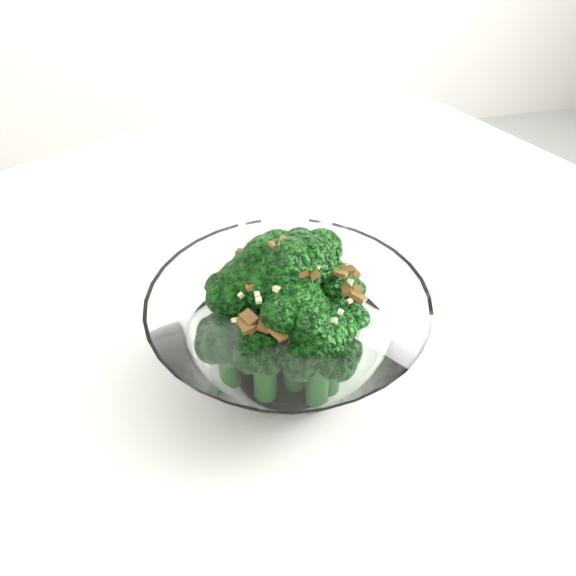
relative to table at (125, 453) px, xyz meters
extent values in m
cube|color=white|center=(0.00, 0.00, 0.05)|extent=(1.42, 1.21, 0.04)
cylinder|color=white|center=(0.36, 0.53, -0.33)|extent=(0.04, 0.04, 0.71)
cylinder|color=white|center=(0.14, 0.00, 0.07)|extent=(0.08, 0.08, 0.01)
cylinder|color=#1A5817|center=(0.14, 0.00, 0.12)|extent=(0.02, 0.02, 0.08)
sphere|color=#145510|center=(0.14, 0.00, 0.17)|extent=(0.05, 0.05, 0.05)
cylinder|color=#1A5817|center=(0.15, 0.02, 0.12)|extent=(0.02, 0.02, 0.07)
sphere|color=#145510|center=(0.15, 0.02, 0.16)|extent=(0.05, 0.05, 0.05)
cylinder|color=#1A5817|center=(0.12, 0.01, 0.11)|extent=(0.02, 0.02, 0.07)
sphere|color=#145510|center=(0.12, 0.01, 0.16)|extent=(0.05, 0.05, 0.05)
cylinder|color=#1A5817|center=(0.14, -0.02, 0.11)|extent=(0.02, 0.02, 0.07)
sphere|color=#145510|center=(0.14, -0.02, 0.16)|extent=(0.04, 0.04, 0.04)
cylinder|color=#1A5817|center=(0.17, 0.00, 0.11)|extent=(0.02, 0.02, 0.05)
sphere|color=#145510|center=(0.17, 0.00, 0.14)|extent=(0.04, 0.04, 0.04)
cylinder|color=#1A5817|center=(0.11, 0.01, 0.10)|extent=(0.02, 0.02, 0.05)
sphere|color=#145510|center=(0.11, 0.01, 0.14)|extent=(0.04, 0.04, 0.04)
cylinder|color=#1A5817|center=(0.16, -0.03, 0.10)|extent=(0.02, 0.02, 0.05)
sphere|color=#145510|center=(0.16, -0.03, 0.14)|extent=(0.04, 0.04, 0.04)
cylinder|color=#1A5817|center=(0.12, -0.03, 0.10)|extent=(0.02, 0.02, 0.05)
sphere|color=#145510|center=(0.12, -0.03, 0.14)|extent=(0.04, 0.04, 0.04)
cylinder|color=#1A5817|center=(0.18, 0.03, 0.10)|extent=(0.02, 0.02, 0.04)
sphere|color=#145510|center=(0.18, 0.03, 0.13)|extent=(0.04, 0.04, 0.04)
cylinder|color=#1A5817|center=(0.09, -0.01, 0.10)|extent=(0.02, 0.02, 0.04)
sphere|color=#145510|center=(0.09, -0.01, 0.13)|extent=(0.04, 0.04, 0.04)
cylinder|color=#1A5817|center=(0.14, 0.04, 0.10)|extent=(0.02, 0.02, 0.04)
sphere|color=#145510|center=(0.14, 0.04, 0.13)|extent=(0.04, 0.04, 0.04)
cylinder|color=#1A5817|center=(0.12, 0.00, 0.10)|extent=(0.02, 0.02, 0.04)
sphere|color=#145510|center=(0.12, 0.00, 0.13)|extent=(0.04, 0.04, 0.04)
cylinder|color=#1A5817|center=(0.15, -0.04, 0.10)|extent=(0.02, 0.02, 0.05)
sphere|color=#145510|center=(0.15, -0.04, 0.14)|extent=(0.04, 0.04, 0.04)
cube|color=brown|center=(0.18, -0.03, 0.16)|extent=(0.02, 0.02, 0.01)
cube|color=brown|center=(0.11, -0.03, 0.16)|extent=(0.01, 0.01, 0.01)
cube|color=brown|center=(0.11, 0.00, 0.18)|extent=(0.01, 0.01, 0.01)
cube|color=brown|center=(0.10, -0.04, 0.16)|extent=(0.01, 0.02, 0.00)
cube|color=brown|center=(0.16, 0.03, 0.17)|extent=(0.01, 0.02, 0.01)
cube|color=brown|center=(0.11, 0.03, 0.17)|extent=(0.02, 0.01, 0.01)
cube|color=brown|center=(0.15, 0.02, 0.18)|extent=(0.01, 0.01, 0.01)
cube|color=brown|center=(0.17, 0.02, 0.17)|extent=(0.01, 0.01, 0.01)
cube|color=brown|center=(0.10, -0.03, 0.16)|extent=(0.01, 0.02, 0.01)
cube|color=brown|center=(0.14, 0.05, 0.15)|extent=(0.01, 0.01, 0.01)
cube|color=brown|center=(0.15, 0.05, 0.16)|extent=(0.02, 0.01, 0.01)
cube|color=brown|center=(0.19, 0.01, 0.15)|extent=(0.01, 0.01, 0.01)
cube|color=brown|center=(0.13, 0.05, 0.15)|extent=(0.01, 0.01, 0.01)
cube|color=brown|center=(0.13, 0.05, 0.16)|extent=(0.02, 0.01, 0.01)
cube|color=brown|center=(0.10, 0.02, 0.15)|extent=(0.01, 0.01, 0.01)
cube|color=brown|center=(0.18, -0.02, 0.16)|extent=(0.01, 0.02, 0.01)
cube|color=brown|center=(0.14, 0.05, 0.15)|extent=(0.01, 0.01, 0.01)
cube|color=brown|center=(0.17, -0.01, 0.17)|extent=(0.01, 0.01, 0.01)
cube|color=brown|center=(0.11, -0.01, 0.17)|extent=(0.01, 0.01, 0.01)
cube|color=brown|center=(0.11, -0.04, 0.16)|extent=(0.01, 0.02, 0.01)
cube|color=brown|center=(0.14, -0.05, 0.16)|extent=(0.01, 0.02, 0.01)
cube|color=brown|center=(0.14, -0.02, 0.18)|extent=(0.01, 0.01, 0.01)
cube|color=brown|center=(0.12, -0.05, 0.16)|extent=(0.01, 0.01, 0.01)
cube|color=brown|center=(0.18, 0.00, 0.16)|extent=(0.01, 0.01, 0.01)
cube|color=brown|center=(0.14, 0.04, 0.17)|extent=(0.01, 0.01, 0.01)
cube|color=brown|center=(0.18, -0.02, 0.16)|extent=(0.01, 0.01, 0.01)
cube|color=brown|center=(0.14, 0.00, 0.19)|extent=(0.01, 0.02, 0.01)
cube|color=brown|center=(0.13, 0.00, 0.19)|extent=(0.01, 0.01, 0.01)
cube|color=brown|center=(0.12, 0.05, 0.16)|extent=(0.01, 0.01, 0.01)
cube|color=brown|center=(0.15, -0.02, 0.18)|extent=(0.01, 0.01, 0.01)
cube|color=beige|center=(0.18, -0.03, 0.16)|extent=(0.00, 0.00, 0.00)
cube|color=beige|center=(0.10, -0.01, 0.17)|extent=(0.01, 0.00, 0.00)
cube|color=beige|center=(0.11, -0.03, 0.17)|extent=(0.00, 0.00, 0.00)
cube|color=beige|center=(0.10, -0.03, 0.16)|extent=(0.01, 0.01, 0.01)
cube|color=beige|center=(0.18, -0.02, 0.16)|extent=(0.01, 0.01, 0.00)
cube|color=beige|center=(0.15, 0.03, 0.17)|extent=(0.01, 0.01, 0.01)
cube|color=beige|center=(0.15, -0.05, 0.16)|extent=(0.01, 0.01, 0.01)
cube|color=beige|center=(0.11, -0.02, 0.17)|extent=(0.00, 0.00, 0.00)
cube|color=beige|center=(0.12, -0.04, 0.16)|extent=(0.01, 0.01, 0.00)
cube|color=beige|center=(0.11, 0.00, 0.17)|extent=(0.01, 0.01, 0.00)
cube|color=beige|center=(0.13, 0.03, 0.17)|extent=(0.01, 0.01, 0.01)
cube|color=beige|center=(0.16, -0.05, 0.16)|extent=(0.01, 0.01, 0.00)
cube|color=beige|center=(0.19, 0.02, 0.15)|extent=(0.00, 0.00, 0.00)
cube|color=beige|center=(0.18, -0.01, 0.16)|extent=(0.01, 0.01, 0.00)
cube|color=beige|center=(0.15, -0.03, 0.17)|extent=(0.00, 0.00, 0.00)
cube|color=beige|center=(0.11, 0.03, 0.17)|extent=(0.00, 0.00, 0.00)
cube|color=beige|center=(0.17, -0.04, 0.16)|extent=(0.01, 0.01, 0.00)
cube|color=beige|center=(0.16, -0.01, 0.18)|extent=(0.01, 0.01, 0.00)
cube|color=beige|center=(0.13, -0.02, 0.18)|extent=(0.01, 0.01, 0.00)
camera|label=1|loc=(0.06, -0.34, 0.45)|focal=40.00mm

